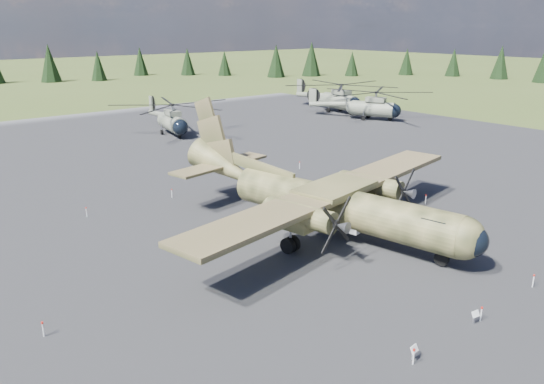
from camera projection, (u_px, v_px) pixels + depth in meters
ground at (287, 252)px, 37.13m from camera, size 500.00×500.00×0.00m
apron at (208, 215)px, 44.46m from camera, size 120.00×120.00×0.04m
transport_plane at (323, 197)px, 40.01m from camera, size 29.93×26.94×9.86m
helicopter_near at (172, 113)px, 75.91m from camera, size 21.19×22.52×4.57m
helicopter_mid at (373, 100)px, 88.29m from camera, size 24.40×24.40×4.76m
helicopter_far at (339, 92)px, 95.69m from camera, size 22.41×25.02×5.20m
info_placard_left at (414, 350)px, 25.01m from camera, size 0.51×0.26×0.77m
info_placard_right at (475, 315)px, 28.08m from camera, size 0.51×0.28×0.76m
barrier_fence at (282, 247)px, 36.64m from camera, size 33.12×29.62×0.85m
treeline at (245, 212)px, 30.98m from camera, size 296.50×287.48×10.96m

